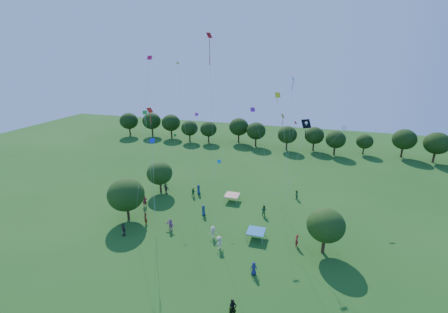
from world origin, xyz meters
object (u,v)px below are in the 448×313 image
at_px(near_tree_west, 126,195).
at_px(man_in_black, 233,309).
at_px(tent_red_stripe, 232,195).
at_px(red_high_kite, 211,76).
at_px(tent_blue, 256,231).
at_px(near_tree_east, 326,225).
at_px(near_tree_north, 160,173).
at_px(pirate_kite, 305,126).

height_order(near_tree_west, man_in_black, near_tree_west).
distance_m(tent_red_stripe, red_high_kite, 20.37).
xyz_separation_m(tent_red_stripe, tent_blue, (5.72, -9.21, 0.00)).
bearing_deg(man_in_black, near_tree_east, 27.78).
relative_size(near_tree_east, tent_red_stripe, 2.61).
bearing_deg(tent_blue, tent_red_stripe, 121.84).
height_order(near_tree_north, red_high_kite, red_high_kite).
distance_m(near_tree_east, red_high_kite, 22.36).
xyz_separation_m(man_in_black, pirate_kite, (4.57, 16.00, 13.47)).
relative_size(near_tree_north, tent_blue, 2.49).
distance_m(near_tree_west, near_tree_north, 9.50).
xyz_separation_m(man_in_black, red_high_kite, (-7.00, 15.00, 19.17)).
relative_size(near_tree_west, near_tree_north, 1.14).
height_order(near_tree_north, near_tree_east, near_tree_east).
bearing_deg(pirate_kite, near_tree_north, 166.29).
bearing_deg(red_high_kite, tent_red_stripe, 82.19).
bearing_deg(red_high_kite, near_tree_west, -166.67).
height_order(near_tree_east, tent_blue, near_tree_east).
bearing_deg(pirate_kite, tent_red_stripe, 150.57).
relative_size(near_tree_west, man_in_black, 3.21).
height_order(near_tree_north, tent_red_stripe, near_tree_north).
xyz_separation_m(near_tree_east, tent_red_stripe, (-13.98, 9.82, -2.72)).
bearing_deg(tent_red_stripe, pirate_kite, -29.43).
bearing_deg(near_tree_west, pirate_kite, 9.23).
relative_size(near_tree_east, pirate_kite, 0.41).
bearing_deg(tent_blue, red_high_kite, 161.64).
bearing_deg(pirate_kite, red_high_kite, -175.06).
distance_m(near_tree_north, near_tree_east, 28.31).
xyz_separation_m(near_tree_west, tent_blue, (18.54, 0.59, -2.89)).
bearing_deg(near_tree_east, tent_blue, 175.73).
relative_size(tent_blue, man_in_black, 1.13).
height_order(tent_blue, man_in_black, man_in_black).
relative_size(near_tree_east, tent_blue, 2.61).
xyz_separation_m(pirate_kite, red_high_kite, (-11.58, -1.00, 5.71)).
relative_size(tent_red_stripe, red_high_kite, 0.09).
bearing_deg(near_tree_east, man_in_black, -123.11).
distance_m(tent_blue, man_in_black, 12.79).
height_order(tent_blue, red_high_kite, red_high_kite).
xyz_separation_m(near_tree_east, man_in_black, (-7.93, -12.17, -2.78)).
xyz_separation_m(near_tree_east, pirate_kite, (-3.36, 3.83, 10.69)).
relative_size(near_tree_north, near_tree_east, 0.95).
relative_size(man_in_black, red_high_kite, 0.08).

